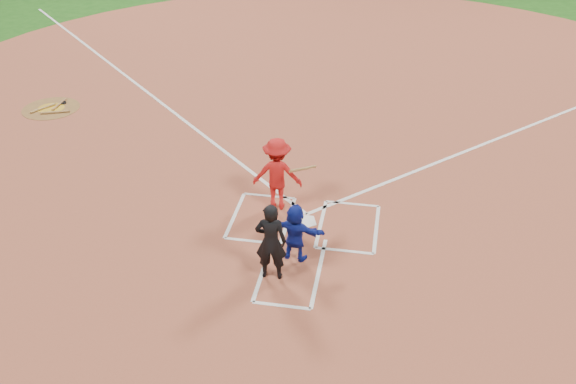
% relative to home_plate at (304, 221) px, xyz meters
% --- Properties ---
extents(ground, '(120.00, 120.00, 0.00)m').
position_rel_home_plate_xyz_m(ground, '(0.00, 0.00, -0.02)').
color(ground, '#1A4D13').
rests_on(ground, ground).
extents(home_plate_dirt, '(28.00, 28.00, 0.01)m').
position_rel_home_plate_xyz_m(home_plate_dirt, '(0.00, 6.00, -0.01)').
color(home_plate_dirt, brown).
rests_on(home_plate_dirt, ground).
extents(home_plate, '(0.60, 0.60, 0.02)m').
position_rel_home_plate_xyz_m(home_plate, '(0.00, 0.00, 0.00)').
color(home_plate, white).
rests_on(home_plate, home_plate_dirt).
extents(on_deck_circle, '(1.70, 1.70, 0.01)m').
position_rel_home_plate_xyz_m(on_deck_circle, '(-8.49, 4.66, -0.00)').
color(on_deck_circle, brown).
rests_on(on_deck_circle, home_plate_dirt).
extents(on_deck_logo, '(0.80, 0.80, 0.00)m').
position_rel_home_plate_xyz_m(on_deck_logo, '(-8.49, 4.66, 0.00)').
color(on_deck_logo, '#BF8C16').
rests_on(on_deck_logo, on_deck_circle).
extents(on_deck_bat_a, '(0.08, 0.84, 0.06)m').
position_rel_home_plate_xyz_m(on_deck_bat_a, '(-8.34, 4.91, 0.03)').
color(on_deck_bat_a, '#8F5F34').
rests_on(on_deck_bat_a, on_deck_circle).
extents(on_deck_bat_b, '(0.48, 0.76, 0.06)m').
position_rel_home_plate_xyz_m(on_deck_bat_b, '(-8.69, 4.56, 0.03)').
color(on_deck_bat_b, olive).
rests_on(on_deck_bat_b, on_deck_circle).
extents(on_deck_bat_c, '(0.81, 0.35, 0.06)m').
position_rel_home_plate_xyz_m(on_deck_bat_c, '(-8.19, 4.36, 0.03)').
color(on_deck_bat_c, olive).
rests_on(on_deck_bat_c, on_deck_circle).
extents(bat_weight_donut, '(0.19, 0.19, 0.05)m').
position_rel_home_plate_xyz_m(bat_weight_donut, '(-8.29, 5.06, 0.03)').
color(bat_weight_donut, black).
rests_on(bat_weight_donut, on_deck_circle).
extents(catcher, '(1.22, 0.59, 1.26)m').
position_rel_home_plate_xyz_m(catcher, '(0.01, -1.32, 0.62)').
color(catcher, '#122296').
rests_on(catcher, home_plate_dirt).
extents(umpire, '(0.63, 0.43, 1.66)m').
position_rel_home_plate_xyz_m(umpire, '(-0.35, -1.97, 0.82)').
color(umpire, black).
rests_on(umpire, home_plate_dirt).
extents(chalk_markings, '(28.35, 17.32, 0.01)m').
position_rel_home_plate_xyz_m(chalk_markings, '(0.00, 5.29, -0.01)').
color(chalk_markings, white).
rests_on(chalk_markings, home_plate_dirt).
extents(batter_at_plate, '(1.44, 0.88, 1.72)m').
position_rel_home_plate_xyz_m(batter_at_plate, '(-0.71, 0.51, 0.85)').
color(batter_at_plate, red).
rests_on(batter_at_plate, home_plate_dirt).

